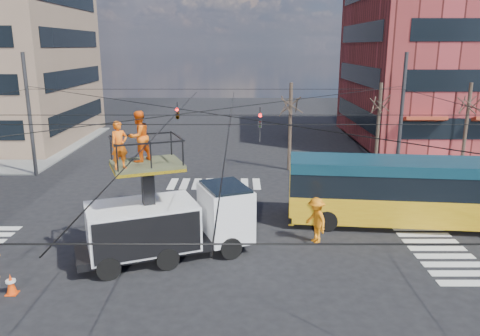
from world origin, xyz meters
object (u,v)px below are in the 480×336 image
at_px(utility_truck, 169,210).
at_px(city_bus, 413,191).
at_px(traffic_cone, 11,284).
at_px(flagger, 316,220).

distance_m(utility_truck, city_bus, 11.55).
bearing_deg(traffic_cone, flagger, 21.60).
xyz_separation_m(city_bus, traffic_cone, (-16.12, -6.49, -1.35)).
relative_size(city_bus, flagger, 5.81).
height_order(utility_truck, traffic_cone, utility_truck).
distance_m(utility_truck, flagger, 6.40).
bearing_deg(flagger, traffic_cone, -91.15).
bearing_deg(traffic_cone, city_bus, 21.93).
bearing_deg(utility_truck, flagger, -9.02).
height_order(traffic_cone, flagger, flagger).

